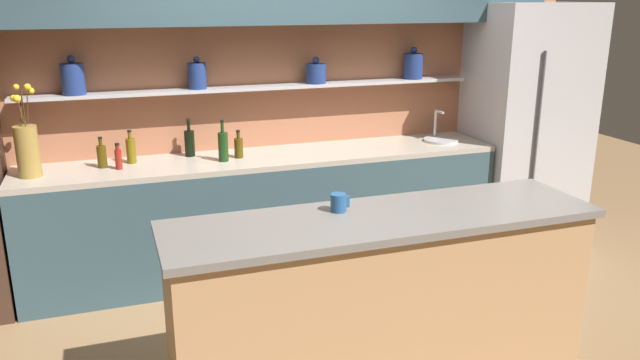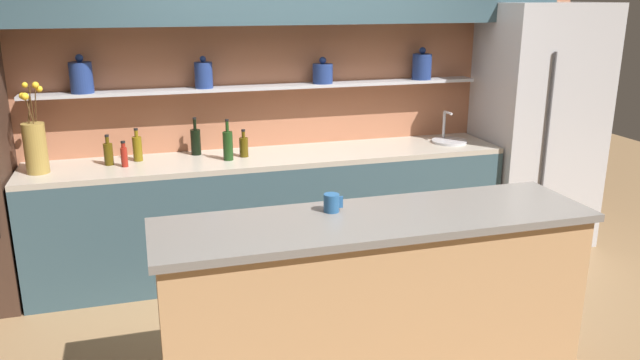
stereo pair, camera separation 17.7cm
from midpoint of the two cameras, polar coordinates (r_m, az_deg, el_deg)
ground_plane at (r=4.04m, az=3.33°, el=-14.62°), size 12.00×12.00×0.00m
back_wall_unit at (r=4.95m, az=-2.45°, el=10.29°), size 5.20×0.44×2.60m
back_counter_unit at (r=4.88m, az=-3.22°, el=-2.96°), size 3.61×0.62×0.92m
island_counter at (r=3.37m, az=6.49°, el=-11.46°), size 2.25×0.61×1.02m
refrigerator at (r=5.65m, az=20.09°, el=4.62°), size 0.93×0.73×2.03m
flower_vase at (r=4.60m, az=-23.60°, el=2.93°), size 0.16×0.16×0.62m
sink_fixture at (r=5.28m, az=12.64°, el=3.64°), size 0.29×0.29×0.25m
bottle_oil_0 at (r=4.72m, az=-15.33°, el=2.83°), size 0.07×0.07×0.24m
bottle_sauce_1 at (r=4.59m, az=-16.43°, el=2.14°), size 0.05×0.05×0.19m
bottle_oil_2 at (r=4.67m, az=-17.76°, el=2.34°), size 0.06×0.06×0.22m
bottle_oil_3 at (r=4.70m, az=-5.91°, el=3.07°), size 0.07×0.07×0.21m
bottle_wine_4 at (r=4.61m, az=-7.33°, el=3.19°), size 0.07×0.07×0.31m
bottle_wine_5 at (r=4.81m, az=-10.27°, el=3.50°), size 0.08×0.08×0.29m
coffee_mug at (r=3.20m, az=2.66°, el=-2.11°), size 0.10×0.08×0.09m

